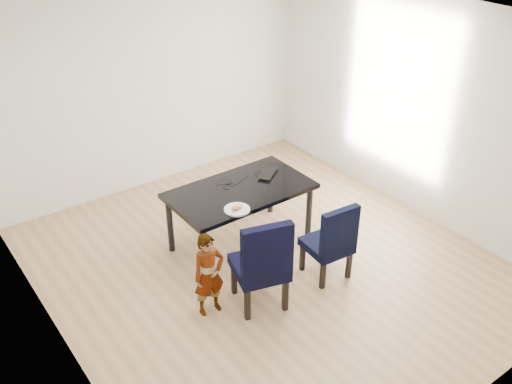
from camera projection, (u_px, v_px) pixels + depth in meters
floor at (267, 265)px, 6.41m from camera, size 4.50×5.00×0.01m
ceiling at (269, 20)px, 5.05m from camera, size 4.50×5.00×0.01m
wall_back at (152, 88)px, 7.47m from camera, size 4.50×0.01×2.70m
wall_front at (485, 287)px, 3.98m from camera, size 4.50×0.01×2.70m
wall_left at (45, 232)px, 4.57m from camera, size 0.01×5.00×2.70m
wall_right at (416, 107)px, 6.88m from camera, size 0.01×5.00×2.70m
dining_table at (241, 217)px, 6.57m from camera, size 1.60×0.90×0.75m
chair_left at (259, 260)px, 5.61m from camera, size 0.63×0.65×1.05m
chair_right at (327, 239)px, 6.04m from camera, size 0.48×0.50×0.92m
child at (209, 275)px, 5.53m from camera, size 0.34×0.24×0.91m
plate at (237, 209)px, 5.99m from camera, size 0.33×0.33×0.02m
sandwich at (237, 207)px, 5.96m from camera, size 0.15×0.10×0.06m
laptop at (264, 172)px, 6.69m from camera, size 0.43×0.40×0.03m
cable_tangle at (230, 186)px, 6.43m from camera, size 0.19×0.19×0.01m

